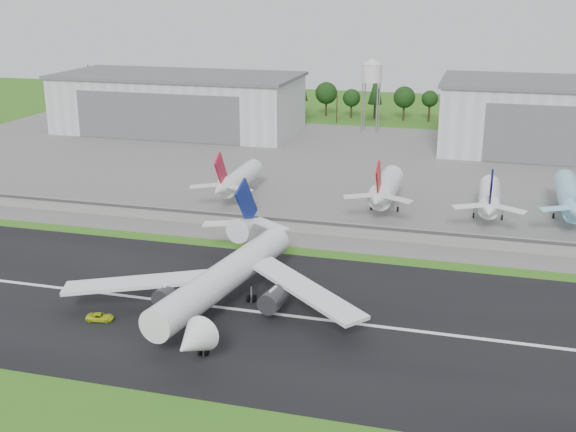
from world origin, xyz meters
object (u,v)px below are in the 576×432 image
(parked_jet_red_a, at_px, (236,180))
(parked_jet_skyblue, at_px, (571,198))
(main_airliner, at_px, (224,285))
(parked_jet_red_b, at_px, (385,189))
(parked_jet_navy, at_px, (489,199))
(ground_vehicle, at_px, (100,317))

(parked_jet_red_a, xyz_separation_m, parked_jet_skyblue, (86.86, 5.06, 0.30))
(main_airliner, xyz_separation_m, parked_jet_red_b, (19.69, 67.02, 1.47))
(parked_jet_navy, distance_m, parked_jet_skyblue, 20.33)
(parked_jet_navy, xyz_separation_m, parked_jet_skyblue, (19.68, 5.07, 0.36))
(main_airliner, distance_m, ground_vehicle, 22.57)
(main_airliner, height_order, ground_vehicle, main_airliner)
(main_airliner, distance_m, parked_jet_navy, 81.28)
(parked_jet_red_b, bearing_deg, parked_jet_skyblue, 6.19)
(main_airliner, height_order, parked_jet_red_b, main_airliner)
(parked_jet_navy, bearing_deg, main_airliner, -124.54)
(ground_vehicle, xyz_separation_m, parked_jet_red_b, (39.28, 77.44, 5.58))
(ground_vehicle, relative_size, parked_jet_red_a, 0.16)
(ground_vehicle, relative_size, parked_jet_skyblue, 0.13)
(ground_vehicle, xyz_separation_m, parked_jet_skyblue, (85.35, 82.44, 5.52))
(main_airliner, bearing_deg, parked_jet_navy, -115.20)
(parked_jet_red_a, relative_size, parked_jet_navy, 1.00)
(parked_jet_red_a, relative_size, parked_jet_skyblue, 0.84)
(main_airliner, bearing_deg, parked_jet_red_b, -97.04)
(parked_jet_red_a, height_order, parked_jet_skyblue, parked_jet_skyblue)
(ground_vehicle, distance_m, parked_jet_skyblue, 118.79)
(parked_jet_red_a, xyz_separation_m, parked_jet_red_b, (40.79, 0.06, 0.37))
(main_airliner, relative_size, parked_jet_skyblue, 1.59)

